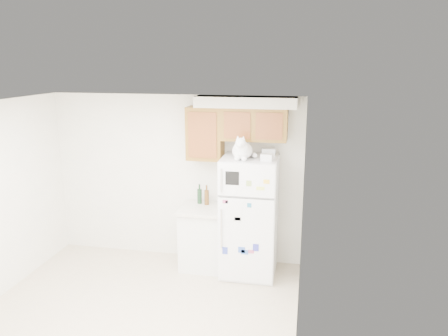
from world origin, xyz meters
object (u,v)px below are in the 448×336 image
(storage_box_back, at_px, (268,152))
(bottle_green, at_px, (200,194))
(cat, at_px, (242,150))
(base_counter, at_px, (203,237))
(storage_box_front, at_px, (267,157))
(bottle_amber, at_px, (207,195))
(refrigerator, at_px, (249,217))

(storage_box_back, xyz_separation_m, bottle_green, (-1.00, 0.07, -0.68))
(storage_box_back, height_order, bottle_green, storage_box_back)
(cat, bearing_deg, base_counter, 161.37)
(storage_box_front, xyz_separation_m, bottle_amber, (-0.90, 0.35, -0.68))
(refrigerator, xyz_separation_m, cat, (-0.09, -0.13, 0.98))
(refrigerator, relative_size, bottle_green, 5.76)
(bottle_green, bearing_deg, storage_box_front, -20.71)
(base_counter, relative_size, storage_box_back, 5.11)
(cat, bearing_deg, storage_box_front, -3.10)
(refrigerator, distance_m, bottle_green, 0.84)
(refrigerator, height_order, base_counter, refrigerator)
(refrigerator, height_order, storage_box_back, storage_box_back)
(base_counter, relative_size, bottle_amber, 3.11)
(refrigerator, relative_size, bottle_amber, 5.75)
(refrigerator, height_order, bottle_amber, refrigerator)
(refrigerator, bearing_deg, base_counter, 173.91)
(storage_box_front, bearing_deg, bottle_amber, 166.24)
(cat, xyz_separation_m, storage_box_front, (0.33, -0.02, -0.08))
(storage_box_back, bearing_deg, base_counter, 176.28)
(bottle_amber, bearing_deg, storage_box_back, -1.96)
(bottle_amber, bearing_deg, cat, -30.18)
(cat, height_order, storage_box_back, cat)
(base_counter, bearing_deg, bottle_amber, 76.04)
(storage_box_front, distance_m, bottle_green, 1.28)
(refrigerator, xyz_separation_m, storage_box_back, (0.23, 0.17, 0.90))
(cat, bearing_deg, storage_box_back, 43.15)
(bottle_green, bearing_deg, refrigerator, -17.03)
(cat, bearing_deg, bottle_amber, 149.82)
(bottle_amber, bearing_deg, bottle_green, 162.89)
(storage_box_front, height_order, bottle_amber, storage_box_front)
(storage_box_back, bearing_deg, bottle_green, 166.44)
(base_counter, xyz_separation_m, cat, (0.60, -0.20, 1.37))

